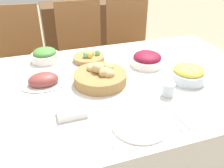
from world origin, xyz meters
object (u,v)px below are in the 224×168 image
(pineapple_bowl, at_px, (188,74))
(beet_salad_bowl, at_px, (147,59))
(spoon, at_px, (177,116))
(knife, at_px, (171,117))
(drinking_cup, at_px, (168,90))
(egg_basket, at_px, (89,57))
(butter_dish, at_px, (72,113))
(chair_far_center, at_px, (82,55))
(chair_far_right, at_px, (129,49))
(ham_platter, at_px, (44,81))
(bread_basket, at_px, (101,76))
(chair_far_left, at_px, (20,62))
(dinner_plate, at_px, (141,124))
(fork, at_px, (108,132))
(sideboard, at_px, (89,36))
(green_salad_bowl, at_px, (45,55))

(pineapple_bowl, height_order, beet_salad_bowl, pineapple_bowl)
(spoon, bearing_deg, knife, 176.82)
(knife, height_order, drinking_cup, drinking_cup)
(egg_basket, xyz_separation_m, pineapple_bowl, (0.48, -0.46, 0.02))
(knife, relative_size, butter_dish, 1.41)
(chair_far_center, bearing_deg, chair_far_right, 2.24)
(butter_dish, bearing_deg, ham_platter, 106.99)
(ham_platter, distance_m, beet_salad_bowl, 0.67)
(bread_basket, relative_size, knife, 1.58)
(chair_far_center, bearing_deg, bread_basket, -92.64)
(drinking_cup, distance_m, butter_dish, 0.51)
(bread_basket, bearing_deg, spoon, -59.17)
(chair_far_center, xyz_separation_m, egg_basket, (-0.07, -0.61, 0.24))
(egg_basket, xyz_separation_m, ham_platter, (-0.32, -0.24, 0.00))
(chair_far_left, distance_m, pineapple_bowl, 1.47)
(chair_far_right, xyz_separation_m, ham_platter, (-0.88, -0.85, 0.24))
(beet_salad_bowl, distance_m, drinking_cup, 0.37)
(chair_far_right, distance_m, butter_dish, 1.43)
(dinner_plate, xyz_separation_m, fork, (-0.15, 0.00, -0.00))
(sideboard, distance_m, pineapple_bowl, 1.91)
(pineapple_bowl, xyz_separation_m, spoon, (-0.24, -0.28, -0.04))
(pineapple_bowl, xyz_separation_m, green_salad_bowl, (-0.76, 0.54, -0.00))
(pineapple_bowl, relative_size, green_salad_bowl, 1.11)
(egg_basket, xyz_separation_m, spoon, (0.24, -0.74, -0.02))
(dinner_plate, height_order, butter_dish, butter_dish)
(egg_basket, height_order, drinking_cup, egg_basket)
(pineapple_bowl, bearing_deg, egg_basket, 136.14)
(chair_far_center, distance_m, chair_far_left, 0.56)
(butter_dish, bearing_deg, bread_basket, 50.21)
(fork, relative_size, drinking_cup, 2.72)
(drinking_cup, bearing_deg, ham_platter, 152.37)
(egg_basket, bearing_deg, chair_far_center, 83.39)
(knife, xyz_separation_m, drinking_cup, (0.08, 0.17, 0.03))
(bread_basket, relative_size, pineapple_bowl, 1.50)
(fork, distance_m, knife, 0.31)
(chair_far_center, distance_m, bread_basket, 0.97)
(chair_far_center, distance_m, dinner_plate, 1.36)
(drinking_cup, xyz_separation_m, butter_dish, (-0.51, -0.01, -0.02))
(fork, distance_m, butter_dish, 0.20)
(chair_far_center, xyz_separation_m, beet_salad_bowl, (0.27, -0.80, 0.26))
(chair_far_right, height_order, butter_dish, chair_far_right)
(green_salad_bowl, relative_size, drinking_cup, 2.59)
(chair_far_left, distance_m, ham_platter, 0.90)
(knife, bearing_deg, ham_platter, 140.27)
(chair_far_right, bearing_deg, bread_basket, -117.17)
(chair_far_center, relative_size, pineapple_bowl, 4.97)
(egg_basket, height_order, pineapple_bowl, pineapple_bowl)
(fork, bearing_deg, egg_basket, 85.51)
(pineapple_bowl, bearing_deg, ham_platter, 164.67)
(egg_basket, bearing_deg, sideboard, 77.12)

